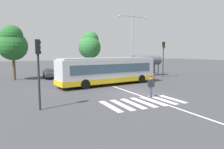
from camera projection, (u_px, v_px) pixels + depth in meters
ground_plane at (133, 94)px, 17.94m from camera, size 160.00×160.00×0.00m
city_transit_bus at (108, 71)px, 23.08m from camera, size 12.04×4.18×3.06m
pedestrian_crossing_street at (151, 85)px, 16.68m from camera, size 0.57×0.34×1.72m
parked_car_charcoal at (51, 73)px, 29.14m from camera, size 1.95×4.54×1.35m
parked_car_blue at (69, 72)px, 30.89m from camera, size 2.11×4.61×1.35m
parked_car_white at (86, 71)px, 31.74m from camera, size 2.04×4.59×1.35m
traffic_light_near_corner at (38, 63)px, 12.76m from camera, size 0.33×0.32×4.46m
traffic_light_far_corner at (163, 54)px, 29.91m from camera, size 0.33×0.32×5.19m
bus_stop_shelter at (146, 60)px, 31.68m from camera, size 4.82×1.54×3.25m
twin_arm_street_lamp at (132, 39)px, 30.85m from camera, size 4.94×0.32×9.14m
background_tree_left at (13, 43)px, 26.58m from camera, size 3.73×3.73×7.18m
background_tree_right at (90, 45)px, 34.44m from camera, size 3.74×3.74×7.21m
crosswalk_painted_stripes at (143, 102)px, 15.08m from camera, size 5.80×3.19×0.01m
lane_center_line at (124, 90)px, 19.84m from camera, size 0.16×24.00×0.01m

